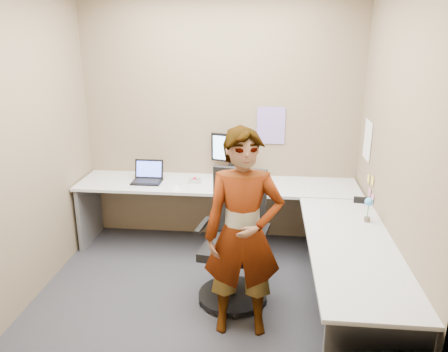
# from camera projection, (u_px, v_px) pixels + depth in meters

# --- Properties ---
(ground) EXTENTS (3.00, 3.00, 0.00)m
(ground) POSITION_uv_depth(u_px,v_px,m) (205.00, 295.00, 3.93)
(ground) COLOR #242529
(ground) RESTS_ON ground
(wall_back) EXTENTS (3.00, 0.00, 3.00)m
(wall_back) POSITION_uv_depth(u_px,v_px,m) (220.00, 120.00, 4.74)
(wall_back) COLOR brown
(wall_back) RESTS_ON ground
(wall_right) EXTENTS (0.00, 2.70, 2.70)m
(wall_right) POSITION_uv_depth(u_px,v_px,m) (395.00, 154.00, 3.36)
(wall_right) COLOR brown
(wall_right) RESTS_ON ground
(wall_left) EXTENTS (0.00, 2.70, 2.70)m
(wall_left) POSITION_uv_depth(u_px,v_px,m) (26.00, 145.00, 3.66)
(wall_left) COLOR brown
(wall_left) RESTS_ON ground
(desk) EXTENTS (2.98, 2.58, 0.73)m
(desk) POSITION_uv_depth(u_px,v_px,m) (256.00, 220.00, 4.07)
(desk) COLOR #BABABA
(desk) RESTS_ON ground
(paper_ream) EXTENTS (0.33, 0.28, 0.06)m
(paper_ream) POSITION_uv_depth(u_px,v_px,m) (231.00, 176.00, 4.76)
(paper_ream) COLOR #B53212
(paper_ream) RESTS_ON desk
(monitor) EXTENTS (0.45, 0.19, 0.43)m
(monitor) POSITION_uv_depth(u_px,v_px,m) (231.00, 151.00, 4.69)
(monitor) COLOR black
(monitor) RESTS_ON paper_ream
(laptop) EXTENTS (0.31, 0.26, 0.22)m
(laptop) POSITION_uv_depth(u_px,v_px,m) (148.00, 176.00, 4.67)
(laptop) COLOR black
(laptop) RESTS_ON desk
(trackball_mouse) EXTENTS (0.12, 0.08, 0.07)m
(trackball_mouse) POSITION_uv_depth(u_px,v_px,m) (195.00, 181.00, 4.63)
(trackball_mouse) COLOR #B7B7BC
(trackball_mouse) RESTS_ON desk
(origami) EXTENTS (0.10, 0.10, 0.06)m
(origami) POSITION_uv_depth(u_px,v_px,m) (176.00, 186.00, 4.44)
(origami) COLOR white
(origami) RESTS_ON desk
(stapler) EXTENTS (0.15, 0.06, 0.05)m
(stapler) POSITION_uv_depth(u_px,v_px,m) (362.00, 200.00, 4.08)
(stapler) COLOR black
(stapler) RESTS_ON desk
(flower) EXTENTS (0.07, 0.07, 0.22)m
(flower) POSITION_uv_depth(u_px,v_px,m) (369.00, 206.00, 3.63)
(flower) COLOR brown
(flower) RESTS_ON desk
(calendar_purple) EXTENTS (0.30, 0.01, 0.40)m
(calendar_purple) POSITION_uv_depth(u_px,v_px,m) (271.00, 126.00, 4.69)
(calendar_purple) COLOR #846BB7
(calendar_purple) RESTS_ON wall_back
(calendar_white) EXTENTS (0.01, 0.28, 0.38)m
(calendar_white) POSITION_uv_depth(u_px,v_px,m) (368.00, 140.00, 4.25)
(calendar_white) COLOR white
(calendar_white) RESTS_ON wall_right
(sticky_note_a) EXTENTS (0.01, 0.07, 0.07)m
(sticky_note_a) POSITION_uv_depth(u_px,v_px,m) (372.00, 181.00, 4.01)
(sticky_note_a) COLOR #F2E059
(sticky_note_a) RESTS_ON wall_right
(sticky_note_b) EXTENTS (0.01, 0.07, 0.07)m
(sticky_note_b) POSITION_uv_depth(u_px,v_px,m) (370.00, 192.00, 4.10)
(sticky_note_b) COLOR pink
(sticky_note_b) RESTS_ON wall_right
(sticky_note_c) EXTENTS (0.01, 0.07, 0.07)m
(sticky_note_c) POSITION_uv_depth(u_px,v_px,m) (372.00, 199.00, 3.99)
(sticky_note_c) COLOR pink
(sticky_note_c) RESTS_ON wall_right
(sticky_note_d) EXTENTS (0.01, 0.07, 0.07)m
(sticky_note_d) POSITION_uv_depth(u_px,v_px,m) (368.00, 179.00, 4.16)
(sticky_note_d) COLOR #F2E059
(sticky_note_d) RESTS_ON wall_right
(office_chair) EXTENTS (0.62, 0.60, 1.13)m
(office_chair) POSITION_uv_depth(u_px,v_px,m) (235.00, 249.00, 3.78)
(office_chair) COLOR black
(office_chair) RESTS_ON ground
(person) EXTENTS (0.62, 0.43, 1.62)m
(person) POSITION_uv_depth(u_px,v_px,m) (243.00, 235.00, 3.25)
(person) COLOR #999399
(person) RESTS_ON ground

